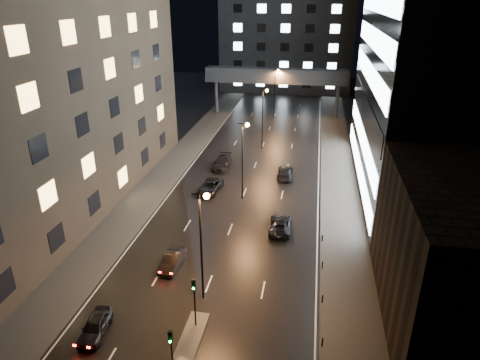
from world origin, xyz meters
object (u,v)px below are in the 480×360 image
at_px(car_away_d, 222,163).
at_px(car_toward_b, 285,172).
at_px(car_toward_a, 280,225).
at_px(car_away_a, 95,326).
at_px(car_away_b, 173,260).
at_px(car_away_c, 210,187).

xyz_separation_m(car_away_d, car_toward_b, (9.70, -1.96, -0.04)).
relative_size(car_toward_a, car_toward_b, 0.96).
relative_size(car_away_a, car_toward_b, 0.80).
distance_m(car_away_b, car_away_d, 26.02).
height_order(car_toward_a, car_toward_b, car_toward_b).
distance_m(car_away_a, car_away_c, 27.04).
relative_size(car_away_c, car_toward_a, 1.05).
bearing_deg(car_away_d, car_toward_a, -59.56).
distance_m(car_away_a, car_away_b, 10.13).
height_order(car_away_a, car_toward_b, car_toward_b).
relative_size(car_away_c, car_toward_b, 1.00).
bearing_deg(car_toward_a, car_away_c, -41.27).
relative_size(car_away_a, car_away_d, 0.76).
relative_size(car_away_a, car_away_b, 0.98).
bearing_deg(car_toward_a, car_away_d, -60.28).
distance_m(car_away_b, car_away_c, 17.27).
xyz_separation_m(car_away_b, car_away_c, (-0.49, 17.27, 0.03)).
bearing_deg(car_away_b, car_away_a, -105.58).
bearing_deg(car_toward_b, car_toward_a, 91.16).
xyz_separation_m(car_away_b, car_toward_b, (8.98, 24.05, 0.06)).
relative_size(car_away_d, car_toward_b, 1.05).
bearing_deg(car_away_b, car_away_c, 93.64).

